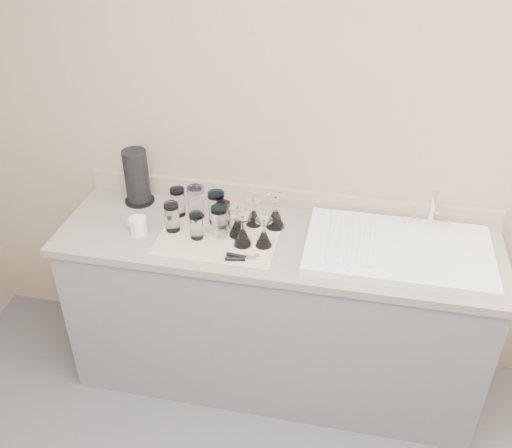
% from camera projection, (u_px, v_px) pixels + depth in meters
% --- Properties ---
extents(room_envelope, '(3.54, 3.50, 2.52)m').
position_uv_depth(room_envelope, '(192.00, 297.00, 1.30)').
color(room_envelope, '#4D4D52').
rests_on(room_envelope, ground).
extents(counter_unit, '(2.06, 0.62, 0.90)m').
position_uv_depth(counter_unit, '(275.00, 311.00, 2.89)').
color(counter_unit, slate).
rests_on(counter_unit, ground).
extents(sink_unit, '(0.82, 0.50, 0.22)m').
position_uv_depth(sink_unit, '(399.00, 249.00, 2.54)').
color(sink_unit, white).
rests_on(sink_unit, counter_unit).
extents(dish_towel, '(0.55, 0.42, 0.01)m').
position_uv_depth(dish_towel, '(219.00, 236.00, 2.65)').
color(dish_towel, beige).
rests_on(dish_towel, counter_unit).
extents(tumbler_teal, '(0.07, 0.07, 0.14)m').
position_uv_depth(tumbler_teal, '(178.00, 202.00, 2.76)').
color(tumbler_teal, white).
rests_on(tumbler_teal, dish_towel).
extents(tumbler_cyan, '(0.08, 0.08, 0.16)m').
position_uv_depth(tumbler_cyan, '(196.00, 202.00, 2.74)').
color(tumbler_cyan, white).
rests_on(tumbler_cyan, dish_towel).
extents(tumbler_purple, '(0.08, 0.08, 0.16)m').
position_uv_depth(tumbler_purple, '(216.00, 207.00, 2.70)').
color(tumbler_purple, white).
rests_on(tumbler_purple, dish_towel).
extents(tumbler_magenta, '(0.07, 0.07, 0.14)m').
position_uv_depth(tumbler_magenta, '(172.00, 217.00, 2.65)').
color(tumbler_magenta, white).
rests_on(tumbler_magenta, dish_towel).
extents(tumbler_blue, '(0.06, 0.06, 0.13)m').
position_uv_depth(tumbler_blue, '(196.00, 226.00, 2.60)').
color(tumbler_blue, white).
rests_on(tumbler_blue, dish_towel).
extents(tumbler_lavender, '(0.08, 0.08, 0.15)m').
position_uv_depth(tumbler_lavender, '(219.00, 221.00, 2.61)').
color(tumbler_lavender, white).
rests_on(tumbler_lavender, dish_towel).
extents(tumbler_extra, '(0.07, 0.07, 0.14)m').
position_uv_depth(tumbler_extra, '(224.00, 215.00, 2.66)').
color(tumbler_extra, white).
rests_on(tumbler_extra, dish_towel).
extents(goblet_back_left, '(0.08, 0.08, 0.14)m').
position_uv_depth(goblet_back_left, '(254.00, 216.00, 2.70)').
color(goblet_back_left, white).
rests_on(goblet_back_left, dish_towel).
extents(goblet_back_right, '(0.09, 0.09, 0.16)m').
position_uv_depth(goblet_back_right, '(275.00, 217.00, 2.68)').
color(goblet_back_right, white).
rests_on(goblet_back_right, dish_towel).
extents(goblet_front_left, '(0.09, 0.09, 0.15)m').
position_uv_depth(goblet_front_left, '(242.00, 235.00, 2.56)').
color(goblet_front_left, white).
rests_on(goblet_front_left, dish_towel).
extents(goblet_front_right, '(0.08, 0.08, 0.14)m').
position_uv_depth(goblet_front_right, '(264.00, 237.00, 2.56)').
color(goblet_front_right, white).
rests_on(goblet_front_right, dish_towel).
extents(goblet_extra, '(0.09, 0.09, 0.16)m').
position_uv_depth(goblet_extra, '(238.00, 225.00, 2.62)').
color(goblet_extra, white).
rests_on(goblet_extra, dish_towel).
extents(can_opener, '(0.15, 0.05, 0.02)m').
position_uv_depth(can_opener, '(242.00, 258.00, 2.49)').
color(can_opener, silver).
rests_on(can_opener, dish_towel).
extents(white_mug, '(0.12, 0.10, 0.08)m').
position_uv_depth(white_mug, '(138.00, 226.00, 2.66)').
color(white_mug, white).
rests_on(white_mug, counter_unit).
extents(paper_towel_roll, '(0.15, 0.15, 0.28)m').
position_uv_depth(paper_towel_roll, '(137.00, 177.00, 2.84)').
color(paper_towel_roll, black).
rests_on(paper_towel_roll, counter_unit).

